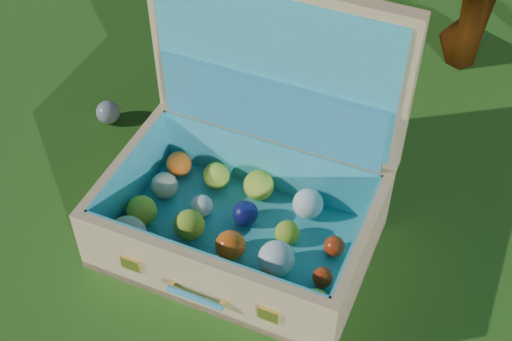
% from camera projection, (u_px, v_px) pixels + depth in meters
% --- Properties ---
extents(ground, '(60.00, 60.00, 0.00)m').
position_uv_depth(ground, '(251.00, 215.00, 1.71)').
color(ground, '#215114').
rests_on(ground, ground).
extents(stray_ball, '(0.06, 0.06, 0.06)m').
position_uv_depth(stray_ball, '(108.00, 112.00, 1.93)').
color(stray_ball, teal).
rests_on(stray_ball, ground).
extents(suitcase, '(0.64, 0.50, 0.57)m').
position_uv_depth(suitcase, '(247.00, 177.00, 1.58)').
color(suitcase, tan).
rests_on(suitcase, ground).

